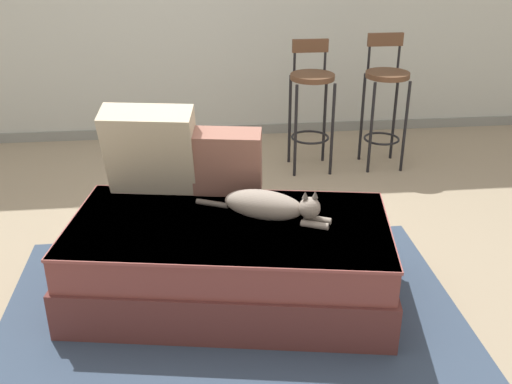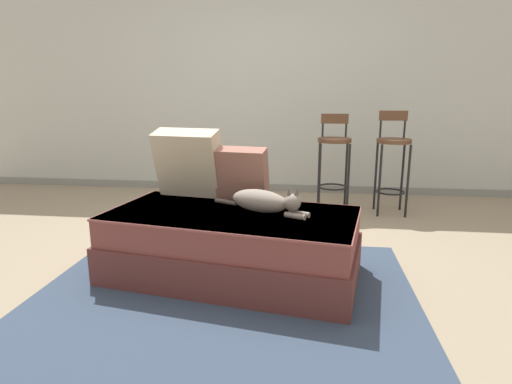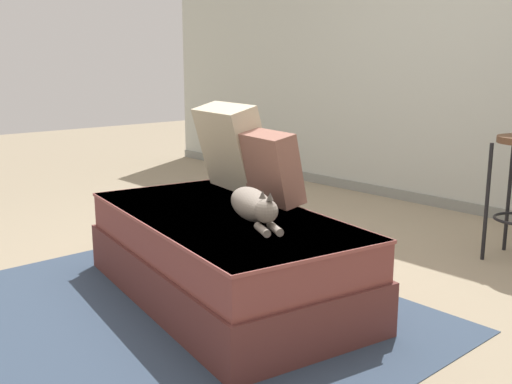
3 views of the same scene
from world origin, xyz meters
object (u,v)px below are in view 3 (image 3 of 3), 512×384
object	(u,v)px
throw_pillow_middle	(271,167)
throw_pillow_corner	(232,147)
couch	(222,255)
cat	(253,205)

from	to	relation	value
throw_pillow_middle	throw_pillow_corner	bearing A→B (deg)	170.22
couch	cat	xyz separation A→B (m)	(0.21, 0.03, 0.30)
couch	throw_pillow_middle	xyz separation A→B (m)	(0.01, 0.33, 0.42)
couch	throw_pillow_corner	xyz separation A→B (m)	(-0.40, 0.40, 0.48)
couch	cat	size ratio (longest dim) A/B	2.61
throw_pillow_corner	cat	distance (m)	0.74
couch	throw_pillow_corner	size ratio (longest dim) A/B	3.36
couch	throw_pillow_corner	world-z (taller)	throw_pillow_corner
couch	throw_pillow_corner	distance (m)	0.74
throw_pillow_corner	cat	xyz separation A→B (m)	(0.61, -0.38, -0.18)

